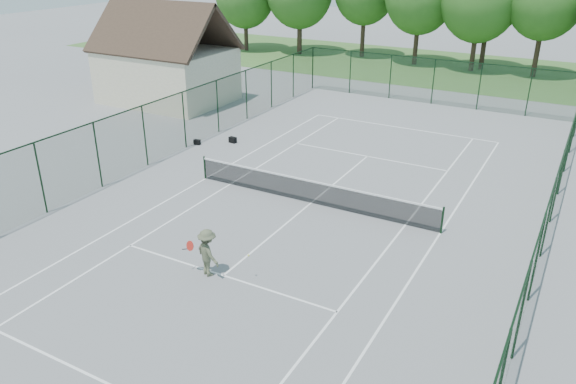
{
  "coord_description": "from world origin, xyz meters",
  "views": [
    {
      "loc": [
        9.5,
        -19.15,
        10.12
      ],
      "look_at": [
        0.0,
        -2.0,
        1.3
      ],
      "focal_mm": 35.0,
      "sensor_mm": 36.0,
      "label": 1
    }
  ],
  "objects": [
    {
      "name": "ground",
      "position": [
        0.0,
        0.0,
        0.0
      ],
      "size": [
        140.0,
        140.0,
        0.0
      ],
      "primitive_type": "plane",
      "color": "gray",
      "rests_on": "ground"
    },
    {
      "name": "grass_far",
      "position": [
        0.0,
        30.0,
        0.01
      ],
      "size": [
        80.0,
        16.0,
        0.01
      ],
      "primitive_type": "cube",
      "color": "#457030",
      "rests_on": "ground"
    },
    {
      "name": "court_lines",
      "position": [
        0.0,
        0.0,
        0.0
      ],
      "size": [
        11.05,
        23.85,
        0.01
      ],
      "color": "white",
      "rests_on": "ground"
    },
    {
      "name": "tennis_net",
      "position": [
        0.0,
        0.0,
        0.58
      ],
      "size": [
        11.08,
        0.08,
        1.1
      ],
      "color": "black",
      "rests_on": "ground"
    },
    {
      "name": "fence_enclosure",
      "position": [
        0.0,
        0.0,
        1.56
      ],
      "size": [
        18.05,
        36.05,
        3.02
      ],
      "color": "#173822",
      "rests_on": "ground"
    },
    {
      "name": "utility_building",
      "position": [
        -16.0,
        10.0,
        3.12
      ],
      "size": [
        8.6,
        6.27,
        6.63
      ],
      "color": "beige",
      "rests_on": "ground"
    },
    {
      "name": "sports_bag_a",
      "position": [
        -8.75,
        3.63,
        0.14
      ],
      "size": [
        0.37,
        0.25,
        0.28
      ],
      "primitive_type": "cube",
      "rotation": [
        0.0,
        0.0,
        0.13
      ],
      "color": "black",
      "rests_on": "ground"
    },
    {
      "name": "sports_bag_b",
      "position": [
        -7.24,
        4.83,
        0.16
      ],
      "size": [
        0.43,
        0.29,
        0.31
      ],
      "primitive_type": "cube",
      "rotation": [
        0.0,
        0.0,
        -0.12
      ],
      "color": "black",
      "rests_on": "ground"
    },
    {
      "name": "tennis_player",
      "position": [
        -0.46,
        -6.57,
        0.83
      ],
      "size": [
        2.21,
        0.97,
        1.65
      ],
      "color": "#52573E",
      "rests_on": "ground"
    }
  ]
}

